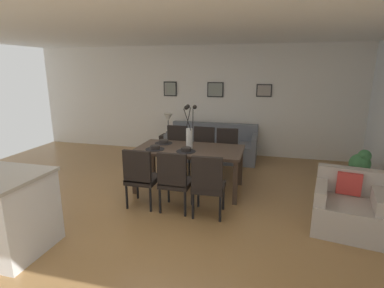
{
  "coord_description": "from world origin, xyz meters",
  "views": [
    {
      "loc": [
        1.51,
        -3.93,
        2.04
      ],
      "look_at": [
        0.25,
        0.93,
        0.78
      ],
      "focal_mm": 27.79,
      "sensor_mm": 36.0,
      "label": 1
    }
  ],
  "objects": [
    {
      "name": "framed_picture_right",
      "position": [
        1.38,
        3.18,
        1.57
      ],
      "size": [
        0.35,
        0.03,
        0.29
      ],
      "color": "black"
    },
    {
      "name": "placemat_near_left",
      "position": [
        -0.3,
        0.57,
        0.74
      ],
      "size": [
        0.32,
        0.32,
        0.01
      ],
      "primitive_type": "cylinder",
      "color": "black",
      "rests_on": "dining_table"
    },
    {
      "name": "dining_chair_mid_right",
      "position": [
        0.76,
        1.65,
        0.51
      ],
      "size": [
        0.47,
        0.47,
        0.92
      ],
      "color": "black",
      "rests_on": "ground"
    },
    {
      "name": "dining_chair_mid_left",
      "position": [
        0.76,
        -0.13,
        0.51
      ],
      "size": [
        0.46,
        0.46,
        0.92
      ],
      "color": "black",
      "rests_on": "ground"
    },
    {
      "name": "bowl_far_left",
      "position": [
        0.24,
        0.57,
        0.78
      ],
      "size": [
        0.17,
        0.17,
        0.07
      ],
      "color": "#2D2826",
      "rests_on": "dining_table"
    },
    {
      "name": "ceiling_panel",
      "position": [
        0.0,
        0.4,
        2.64
      ],
      "size": [
        9.0,
        7.2,
        0.08
      ],
      "primitive_type": "cube",
      "color": "white"
    },
    {
      "name": "back_wall_panel",
      "position": [
        0.0,
        3.25,
        1.3
      ],
      "size": [
        9.0,
        0.1,
        2.6
      ],
      "primitive_type": "cube",
      "color": "silver",
      "rests_on": "ground"
    },
    {
      "name": "bowl_near_left",
      "position": [
        -0.3,
        0.57,
        0.78
      ],
      "size": [
        0.17,
        0.17,
        0.07
      ],
      "color": "#2D2826",
      "rests_on": "dining_table"
    },
    {
      "name": "bowl_near_right",
      "position": [
        -0.3,
        0.99,
        0.78
      ],
      "size": [
        0.17,
        0.17,
        0.07
      ],
      "color": "#2D2826",
      "rests_on": "dining_table"
    },
    {
      "name": "potted_plant",
      "position": [
        3.16,
        1.73,
        0.37
      ],
      "size": [
        0.36,
        0.36,
        0.67
      ],
      "color": "brown",
      "rests_on": "ground"
    },
    {
      "name": "placemat_far_left",
      "position": [
        0.24,
        0.57,
        0.74
      ],
      "size": [
        0.32,
        0.32,
        0.01
      ],
      "primitive_type": "cylinder",
      "color": "black",
      "rests_on": "dining_table"
    },
    {
      "name": "framed_picture_left",
      "position": [
        -0.89,
        3.18,
        1.57
      ],
      "size": [
        0.33,
        0.03,
        0.36
      ],
      "color": "black"
    },
    {
      "name": "dining_chair_far_right",
      "position": [
        0.27,
        1.69,
        0.51
      ],
      "size": [
        0.47,
        0.47,
        0.92
      ],
      "color": "black",
      "rests_on": "ground"
    },
    {
      "name": "table_lamp",
      "position": [
        -0.78,
        2.64,
        0.89
      ],
      "size": [
        0.22,
        0.22,
        0.51
      ],
      "color": "#4C4C51",
      "rests_on": "side_table"
    },
    {
      "name": "side_table",
      "position": [
        -0.78,
        2.64,
        0.26
      ],
      "size": [
        0.36,
        0.36,
        0.52
      ],
      "primitive_type": "cube",
      "color": "black",
      "rests_on": "ground"
    },
    {
      "name": "dining_chair_near_left",
      "position": [
        -0.27,
        -0.08,
        0.51
      ],
      "size": [
        0.44,
        0.44,
        0.92
      ],
      "color": "black",
      "rests_on": "ground"
    },
    {
      "name": "dining_table",
      "position": [
        0.24,
        0.78,
        0.66
      ],
      "size": [
        1.8,
        0.95,
        0.74
      ],
      "color": "#3D2D23",
      "rests_on": "ground"
    },
    {
      "name": "ground_plane",
      "position": [
        0.0,
        0.0,
        0.0
      ],
      "size": [
        9.0,
        9.0,
        0.0
      ],
      "primitive_type": "plane",
      "color": "olive"
    },
    {
      "name": "dining_chair_far_left",
      "position": [
        0.26,
        -0.09,
        0.51
      ],
      "size": [
        0.44,
        0.44,
        0.92
      ],
      "color": "black",
      "rests_on": "ground"
    },
    {
      "name": "framed_picture_center",
      "position": [
        0.24,
        3.18,
        1.57
      ],
      "size": [
        0.39,
        0.03,
        0.35
      ],
      "color": "black"
    },
    {
      "name": "placemat_near_right",
      "position": [
        -0.3,
        0.99,
        0.74
      ],
      "size": [
        0.32,
        0.32,
        0.01
      ],
      "primitive_type": "cylinder",
      "color": "black",
      "rests_on": "dining_table"
    },
    {
      "name": "armchair",
      "position": [
        2.58,
        0.02,
        0.29
      ],
      "size": [
        0.93,
        0.93,
        0.75
      ],
      "color": "#ADA399",
      "rests_on": "ground"
    },
    {
      "name": "dining_chair_near_right",
      "position": [
        -0.28,
        1.67,
        0.51
      ],
      "size": [
        0.44,
        0.44,
        0.92
      ],
      "color": "black",
      "rests_on": "ground"
    },
    {
      "name": "sofa",
      "position": [
        0.28,
        2.68,
        0.28
      ],
      "size": [
        2.04,
        0.84,
        0.8
      ],
      "color": "slate",
      "rests_on": "ground"
    },
    {
      "name": "centerpiece_vase",
      "position": [
        0.25,
        0.78,
        1.02
      ],
      "size": [
        0.21,
        0.23,
        0.73
      ],
      "color": "silver",
      "rests_on": "dining_table"
    }
  ]
}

